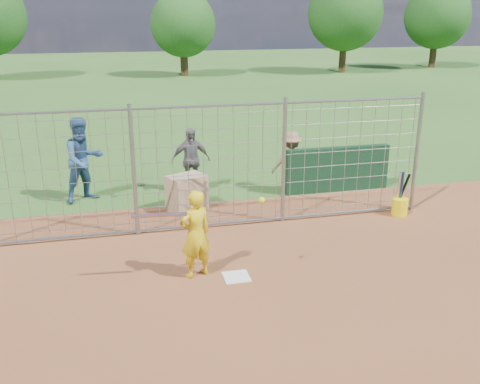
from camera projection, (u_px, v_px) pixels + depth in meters
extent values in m
plane|color=#2D591E|center=(234.00, 272.00, 9.10)|extent=(100.00, 100.00, 0.00)
cube|color=silver|center=(236.00, 277.00, 8.91)|extent=(0.43, 0.43, 0.02)
cube|color=#11381E|center=(337.00, 169.00, 12.97)|extent=(2.60, 0.20, 1.10)
imported|color=yellow|center=(195.00, 234.00, 8.73)|extent=(0.65, 0.54, 1.51)
imported|color=navy|center=(84.00, 160.00, 12.19)|extent=(1.19, 1.10, 1.96)
imported|color=#5C5C61|center=(191.00, 160.00, 12.82)|extent=(0.97, 0.46, 1.60)
imported|color=#846348|center=(291.00, 162.00, 12.94)|extent=(0.98, 0.60, 1.47)
cube|color=tan|center=(187.00, 193.00, 11.76)|extent=(0.96, 0.84, 0.80)
cylinder|color=silver|center=(159.00, 215.00, 8.29)|extent=(0.86, 0.15, 0.06)
sphere|color=yellow|center=(262.00, 200.00, 8.36)|extent=(0.10, 0.10, 0.10)
cylinder|color=yellow|center=(400.00, 207.00, 11.54)|extent=(0.34, 0.34, 0.38)
cylinder|color=silver|center=(398.00, 191.00, 11.46)|extent=(0.10, 0.20, 0.85)
cylinder|color=navy|center=(401.00, 190.00, 11.47)|extent=(0.06, 0.11, 0.85)
cylinder|color=black|center=(403.00, 190.00, 11.48)|extent=(0.09, 0.37, 0.81)
cylinder|color=gray|center=(134.00, 172.00, 10.18)|extent=(0.08, 0.08, 2.60)
cylinder|color=gray|center=(284.00, 162.00, 10.84)|extent=(0.08, 0.08, 2.60)
cylinder|color=gray|center=(417.00, 153.00, 11.50)|extent=(0.08, 0.08, 2.60)
cylinder|color=gray|center=(210.00, 106.00, 10.12)|extent=(9.00, 0.05, 0.05)
cylinder|color=gray|center=(212.00, 224.00, 10.91)|extent=(9.00, 0.05, 0.05)
cube|color=gray|center=(211.00, 169.00, 10.53)|extent=(9.00, 0.02, 2.50)
cylinder|color=#3F2B19|center=(184.00, 59.00, 35.16)|extent=(0.50, 0.50, 2.16)
sphere|color=#26561E|center=(183.00, 24.00, 34.44)|extent=(4.20, 4.20, 4.20)
cylinder|color=#3F2B19|center=(343.00, 53.00, 37.04)|extent=(0.50, 0.50, 2.59)
sphere|color=#26561E|center=(345.00, 13.00, 36.17)|extent=(5.04, 5.04, 5.04)
cylinder|color=#3F2B19|center=(433.00, 51.00, 40.20)|extent=(0.50, 0.50, 2.45)
sphere|color=#26561E|center=(437.00, 16.00, 39.38)|extent=(4.76, 4.76, 4.76)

